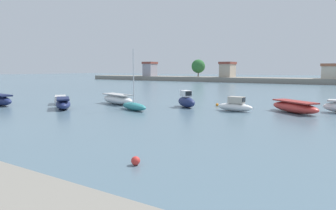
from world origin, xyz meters
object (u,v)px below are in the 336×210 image
(moored_boat_2, at_px, (63,104))
(moored_boat_6, at_px, (235,106))
(mooring_buoy_1, at_px, (136,161))
(moored_boat_4, at_px, (134,106))
(moored_boat_1, at_px, (60,100))
(mooring_buoy_0, at_px, (217,105))
(moored_boat_5, at_px, (186,101))
(moored_boat_3, at_px, (117,99))
(moored_boat_7, at_px, (294,107))

(moored_boat_2, relative_size, moored_boat_6, 1.17)
(moored_boat_2, height_order, mooring_buoy_1, moored_boat_2)
(moored_boat_4, relative_size, mooring_buoy_1, 15.60)
(moored_boat_6, bearing_deg, moored_boat_2, -150.13)
(moored_boat_4, height_order, mooring_buoy_1, moored_boat_4)
(moored_boat_6, height_order, mooring_buoy_1, moored_boat_6)
(moored_boat_1, relative_size, mooring_buoy_1, 9.48)
(mooring_buoy_0, distance_m, mooring_buoy_1, 20.80)
(moored_boat_5, height_order, moored_boat_6, moored_boat_5)
(mooring_buoy_0, bearing_deg, mooring_buoy_1, -76.50)
(moored_boat_4, relative_size, moored_boat_6, 1.67)
(moored_boat_3, xyz_separation_m, moored_boat_6, (13.27, 1.59, -0.03))
(moored_boat_1, bearing_deg, mooring_buoy_1, 7.24)
(moored_boat_5, relative_size, mooring_buoy_1, 8.81)
(moored_boat_3, distance_m, moored_boat_4, 5.58)
(moored_boat_1, height_order, mooring_buoy_1, moored_boat_1)
(moored_boat_3, relative_size, moored_boat_4, 0.97)
(moored_boat_1, xyz_separation_m, moored_boat_2, (3.73, -2.61, 0.09))
(moored_boat_3, height_order, moored_boat_6, moored_boat_6)
(moored_boat_7, distance_m, mooring_buoy_1, 19.76)
(mooring_buoy_1, bearing_deg, moored_boat_2, 149.56)
(moored_boat_4, relative_size, moored_boat_7, 1.11)
(moored_boat_3, relative_size, mooring_buoy_0, 17.69)
(moored_boat_2, height_order, moored_boat_3, moored_boat_3)
(moored_boat_6, height_order, mooring_buoy_0, moored_boat_6)
(moored_boat_4, distance_m, moored_boat_6, 9.67)
(mooring_buoy_1, bearing_deg, moored_boat_3, 133.56)
(moored_boat_6, distance_m, moored_boat_7, 5.29)
(moored_boat_2, relative_size, mooring_buoy_1, 10.91)
(moored_boat_1, bearing_deg, moored_boat_7, 54.75)
(moored_boat_3, height_order, mooring_buoy_1, moored_boat_3)
(moored_boat_5, bearing_deg, moored_boat_2, -104.82)
(moored_boat_5, bearing_deg, mooring_buoy_0, 82.36)
(moored_boat_1, relative_size, moored_boat_6, 1.02)
(moored_boat_4, distance_m, moored_boat_5, 5.69)
(moored_boat_2, xyz_separation_m, moored_boat_6, (15.12, 7.56, -0.01))
(moored_boat_6, bearing_deg, moored_boat_7, 25.00)
(moored_boat_1, relative_size, moored_boat_2, 0.87)
(moored_boat_6, bearing_deg, moored_boat_3, -169.88)
(moored_boat_5, distance_m, mooring_buoy_0, 3.49)
(moored_boat_2, distance_m, moored_boat_6, 16.90)
(moored_boat_2, xyz_separation_m, mooring_buoy_0, (12.19, 10.21, -0.37))
(moored_boat_2, bearing_deg, moored_boat_7, 63.45)
(moored_boat_7, bearing_deg, mooring_buoy_1, -61.21)
(moored_boat_3, xyz_separation_m, moored_boat_7, (18.19, 3.55, -0.03))
(moored_boat_6, distance_m, mooring_buoy_0, 3.96)
(moored_boat_4, relative_size, mooring_buoy_0, 18.32)
(moored_boat_5, distance_m, moored_boat_6, 5.35)
(moored_boat_5, distance_m, mooring_buoy_1, 19.19)
(moored_boat_1, height_order, moored_boat_4, moored_boat_4)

